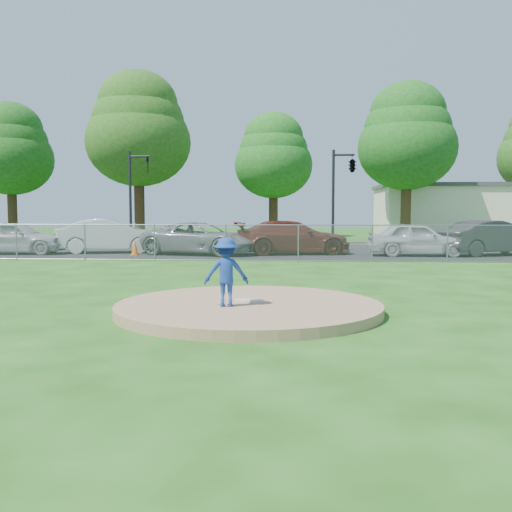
{
  "coord_description": "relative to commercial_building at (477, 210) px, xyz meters",
  "views": [
    {
      "loc": [
        1.0,
        -11.43,
        2.06
      ],
      "look_at": [
        0.0,
        2.0,
        1.0
      ],
      "focal_mm": 40.0,
      "sensor_mm": 36.0,
      "label": 1
    }
  ],
  "objects": [
    {
      "name": "tree_far_left",
      "position": [
        -38.0,
        -5.0,
        4.9
      ],
      "size": [
        6.72,
        6.72,
        10.74
      ],
      "color": "#331F12",
      "rests_on": "ground"
    },
    {
      "name": "parked_car_darkred",
      "position": [
        -15.28,
        -22.14,
        -1.35
      ],
      "size": [
        5.85,
        3.32,
        1.6
      ],
      "primitive_type": "imported",
      "rotation": [
        0.0,
        0.0,
        1.78
      ],
      "color": "#5D1D17",
      "rests_on": "parking_lot"
    },
    {
      "name": "traffic_cone",
      "position": [
        -22.62,
        -23.39,
        -1.8
      ],
      "size": [
        0.36,
        0.36,
        0.7
      ],
      "primitive_type": "cone",
      "color": "orange",
      "rests_on": "parking_lot"
    },
    {
      "name": "parked_car_pearl",
      "position": [
        -9.53,
        -22.75,
        -1.38
      ],
      "size": [
        4.57,
        1.93,
        1.54
      ],
      "primitive_type": "imported",
      "rotation": [
        0.0,
        0.0,
        1.55
      ],
      "color": "silver",
      "rests_on": "parking_lot"
    },
    {
      "name": "parked_car_charcoal",
      "position": [
        -6.0,
        -22.17,
        -1.34
      ],
      "size": [
        5.23,
        3.43,
        1.63
      ],
      "primitive_type": "imported",
      "rotation": [
        0.0,
        0.0,
        1.95
      ],
      "color": "#2A292C",
      "rests_on": "parking_lot"
    },
    {
      "name": "ground",
      "position": [
        -16.0,
        -28.0,
        -2.16
      ],
      "size": [
        120.0,
        120.0,
        0.0
      ],
      "primitive_type": "plane",
      "color": "#174A10",
      "rests_on": "ground"
    },
    {
      "name": "pitchers_mound",
      "position": [
        -16.0,
        -38.0,
        -2.06
      ],
      "size": [
        5.4,
        5.4,
        0.2
      ],
      "primitive_type": "cylinder",
      "color": "#937251",
      "rests_on": "ground"
    },
    {
      "name": "street",
      "position": [
        -16.0,
        -14.0,
        -2.16
      ],
      "size": [
        60.0,
        7.0,
        0.01
      ],
      "primitive_type": "cube",
      "color": "black",
      "rests_on": "ground"
    },
    {
      "name": "pitching_rubber",
      "position": [
        -16.0,
        -37.8,
        -1.94
      ],
      "size": [
        0.6,
        0.15,
        0.04
      ],
      "primitive_type": "cube",
      "color": "white",
      "rests_on": "pitchers_mound"
    },
    {
      "name": "traffic_signal_left",
      "position": [
        -24.76,
        -16.0,
        1.2
      ],
      "size": [
        1.28,
        0.2,
        5.6
      ],
      "color": "black",
      "rests_on": "ground"
    },
    {
      "name": "parked_car_white",
      "position": [
        -24.27,
        -21.87,
        -1.31
      ],
      "size": [
        5.35,
        2.88,
        1.67
      ],
      "primitive_type": "imported",
      "rotation": [
        0.0,
        0.0,
        1.8
      ],
      "color": "silver",
      "rests_on": "parking_lot"
    },
    {
      "name": "commercial_building",
      "position": [
        0.0,
        0.0,
        0.0
      ],
      "size": [
        16.4,
        9.4,
        4.3
      ],
      "color": "beige",
      "rests_on": "ground"
    },
    {
      "name": "parked_car_gray",
      "position": [
        -19.64,
        -22.72,
        -1.39
      ],
      "size": [
        5.98,
        3.9,
        1.53
      ],
      "primitive_type": "imported",
      "rotation": [
        0.0,
        0.0,
        1.3
      ],
      "color": "gray",
      "rests_on": "parking_lot"
    },
    {
      "name": "tree_right",
      "position": [
        -7.0,
        -6.0,
        5.49
      ],
      "size": [
        7.28,
        7.28,
        11.63
      ],
      "color": "#3D2816",
      "rests_on": "ground"
    },
    {
      "name": "tree_center",
      "position": [
        -17.0,
        -4.0,
        4.31
      ],
      "size": [
        6.16,
        6.16,
        9.84
      ],
      "color": "#341F13",
      "rests_on": "ground"
    },
    {
      "name": "parking_lot",
      "position": [
        -16.0,
        -21.5,
        -2.15
      ],
      "size": [
        50.0,
        8.0,
        0.01
      ],
      "primitive_type": "cube",
      "color": "black",
      "rests_on": "ground"
    },
    {
      "name": "chain_link_fence",
      "position": [
        -16.0,
        -26.0,
        -1.41
      ],
      "size": [
        40.0,
        0.06,
        1.5
      ],
      "primitive_type": "cube",
      "color": "gray",
      "rests_on": "ground"
    },
    {
      "name": "traffic_signal_center",
      "position": [
        -12.03,
        -16.0,
        2.45
      ],
      "size": [
        1.42,
        2.48,
        5.6
      ],
      "color": "black",
      "rests_on": "ground"
    },
    {
      "name": "tree_left",
      "position": [
        -27.0,
        -7.0,
        6.08
      ],
      "size": [
        7.84,
        7.84,
        12.53
      ],
      "color": "#341F13",
      "rests_on": "ground"
    },
    {
      "name": "parked_car_silver",
      "position": [
        -28.59,
        -23.0,
        -1.35
      ],
      "size": [
        4.86,
        2.32,
        1.6
      ],
      "primitive_type": "imported",
      "rotation": [
        0.0,
        0.0,
        1.66
      ],
      "color": "#BABABF",
      "rests_on": "parking_lot"
    },
    {
      "name": "pitcher",
      "position": [
        -16.4,
        -38.43,
        -1.29
      ],
      "size": [
        0.93,
        0.61,
        1.34
      ],
      "primitive_type": "imported",
      "rotation": [
        0.0,
        0.0,
        3.28
      ],
      "color": "navy",
      "rests_on": "pitchers_mound"
    }
  ]
}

